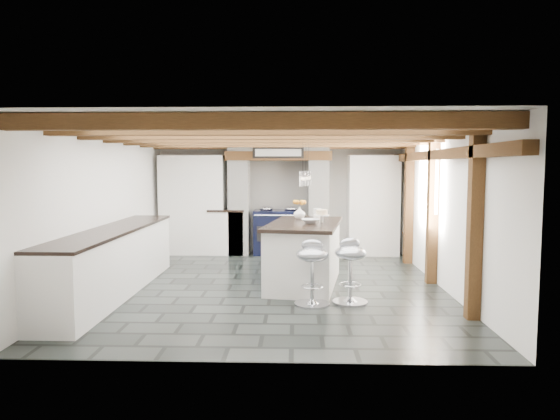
{
  "coord_description": "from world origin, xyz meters",
  "views": [
    {
      "loc": [
        0.36,
        -7.39,
        1.78
      ],
      "look_at": [
        0.1,
        0.4,
        1.1
      ],
      "focal_mm": 32.0,
      "sensor_mm": 36.0,
      "label": 1
    }
  ],
  "objects_px": {
    "kitchen_island": "(304,253)",
    "bar_stool_near": "(350,263)",
    "bar_stool_far": "(312,265)",
    "range_cooker": "(279,231)"
  },
  "relations": [
    {
      "from": "range_cooker",
      "to": "bar_stool_far",
      "type": "distance_m",
      "value": 3.8
    },
    {
      "from": "bar_stool_near",
      "to": "bar_stool_far",
      "type": "relative_size",
      "value": 1.01
    },
    {
      "from": "range_cooker",
      "to": "bar_stool_near",
      "type": "height_order",
      "value": "range_cooker"
    },
    {
      "from": "range_cooker",
      "to": "bar_stool_near",
      "type": "bearing_deg",
      "value": -73.85
    },
    {
      "from": "kitchen_island",
      "to": "bar_stool_near",
      "type": "height_order",
      "value": "kitchen_island"
    },
    {
      "from": "kitchen_island",
      "to": "bar_stool_far",
      "type": "bearing_deg",
      "value": -76.85
    },
    {
      "from": "kitchen_island",
      "to": "bar_stool_near",
      "type": "relative_size",
      "value": 2.4
    },
    {
      "from": "range_cooker",
      "to": "bar_stool_far",
      "type": "xyz_separation_m",
      "value": [
        0.56,
        -3.76,
        0.06
      ]
    },
    {
      "from": "range_cooker",
      "to": "bar_stool_far",
      "type": "relative_size",
      "value": 1.18
    },
    {
      "from": "kitchen_island",
      "to": "bar_stool_near",
      "type": "distance_m",
      "value": 1.17
    }
  ]
}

